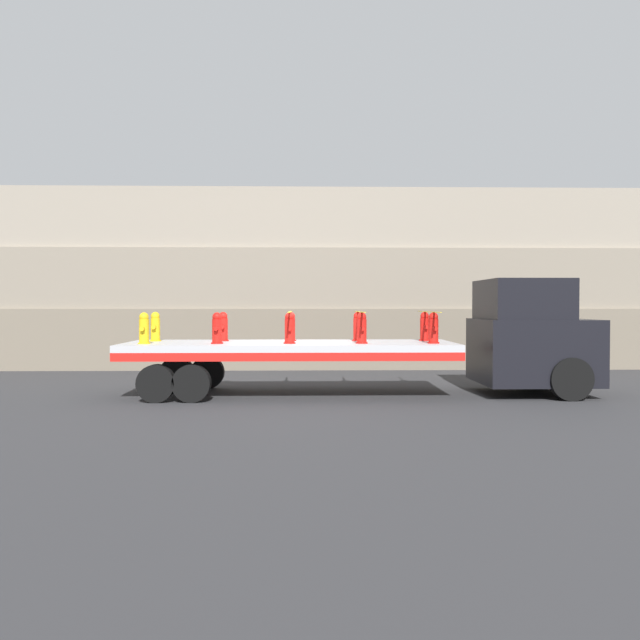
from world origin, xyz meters
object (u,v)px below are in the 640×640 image
object	(u,v)px
fire_hydrant_red_near_4	(433,328)
fire_hydrant_red_near_3	(362,328)
fire_hydrant_red_far_1	(223,327)
fire_hydrant_yellow_far_0	(155,327)
fire_hydrant_red_near_1	(217,329)
truck_cab	(534,338)
fire_hydrant_red_far_3	(358,327)
flatbed_trailer	(269,352)
fire_hydrant_yellow_near_0	(144,329)
fire_hydrant_red_near_2	(290,329)
fire_hydrant_red_far_4	(425,327)
fire_hydrant_red_far_2	(291,327)

from	to	relation	value
fire_hydrant_red_near_4	fire_hydrant_red_near_3	bearing A→B (deg)	180.00
fire_hydrant_red_far_1	fire_hydrant_red_near_4	size ratio (longest dim) A/B	1.00
fire_hydrant_yellow_far_0	fire_hydrant_red_near_1	distance (m)	2.09
fire_hydrant_red_near_1	fire_hydrant_red_near_3	world-z (taller)	same
truck_cab	fire_hydrant_red_far_3	xyz separation A→B (m)	(-4.45, 0.57, 0.26)
fire_hydrant_red_near_3	fire_hydrant_red_far_3	distance (m)	1.13
flatbed_trailer	fire_hydrant_yellow_near_0	size ratio (longest dim) A/B	10.80
truck_cab	fire_hydrant_red_near_2	distance (m)	6.24
fire_hydrant_red_far_1	fire_hydrant_red_far_3	xyz separation A→B (m)	(3.52, 0.00, 0.00)
fire_hydrant_red_near_1	fire_hydrant_red_far_4	size ratio (longest dim) A/B	1.00
fire_hydrant_yellow_near_0	fire_hydrant_red_far_3	world-z (taller)	same
fire_hydrant_red_far_1	fire_hydrant_red_near_2	world-z (taller)	same
fire_hydrant_red_far_1	fire_hydrant_red_near_3	bearing A→B (deg)	-17.88
fire_hydrant_red_near_4	truck_cab	bearing A→B (deg)	11.89
fire_hydrant_yellow_near_0	fire_hydrant_red_near_4	bearing A→B (deg)	0.00
fire_hydrant_red_far_1	fire_hydrant_yellow_near_0	bearing A→B (deg)	-147.16
fire_hydrant_red_near_2	fire_hydrant_red_near_1	bearing A→B (deg)	180.00
flatbed_trailer	fire_hydrant_red_near_3	world-z (taller)	fire_hydrant_red_near_3
fire_hydrant_yellow_near_0	fire_hydrant_yellow_far_0	size ratio (longest dim) A/B	1.00
fire_hydrant_red_far_1	flatbed_trailer	bearing A→B (deg)	-24.70
fire_hydrant_yellow_far_0	fire_hydrant_red_near_4	distance (m)	7.12
fire_hydrant_red_far_2	fire_hydrant_red_near_4	xyz separation A→B (m)	(3.52, -1.13, 0.00)
fire_hydrant_yellow_near_0	flatbed_trailer	bearing A→B (deg)	10.74
fire_hydrant_red_near_1	fire_hydrant_red_far_4	xyz separation A→B (m)	(5.27, 1.13, 0.00)
fire_hydrant_red_near_2	fire_hydrant_red_far_3	size ratio (longest dim) A/B	1.00
fire_hydrant_red_near_3	fire_hydrant_red_near_4	bearing A→B (deg)	0.00
fire_hydrant_yellow_far_0	fire_hydrant_red_near_1	world-z (taller)	same
fire_hydrant_yellow_far_0	fire_hydrant_red_far_4	bearing A→B (deg)	0.00
flatbed_trailer	fire_hydrant_red_far_3	xyz separation A→B (m)	(2.28, 0.57, 0.62)
fire_hydrant_red_near_2	fire_hydrant_yellow_far_0	bearing A→B (deg)	162.12
fire_hydrant_red_far_1	fire_hydrant_red_far_3	bearing A→B (deg)	0.00
fire_hydrant_red_far_3	fire_hydrant_red_far_4	size ratio (longest dim) A/B	1.00
fire_hydrant_yellow_near_0	fire_hydrant_red_far_2	distance (m)	3.69
fire_hydrant_red_far_3	fire_hydrant_red_near_1	bearing A→B (deg)	-162.12
fire_hydrant_red_far_3	fire_hydrant_red_near_4	distance (m)	2.09
fire_hydrant_red_near_2	fire_hydrant_red_near_3	xyz separation A→B (m)	(1.76, 0.00, 0.00)
truck_cab	fire_hydrant_red_near_2	xyz separation A→B (m)	(-6.21, -0.57, 0.26)
fire_hydrant_red_far_4	fire_hydrant_red_near_2	bearing A→B (deg)	-162.12
fire_hydrant_red_near_1	fire_hydrant_red_far_2	xyz separation A→B (m)	(1.76, 1.13, 0.00)
fire_hydrant_yellow_near_0	fire_hydrant_red_near_3	bearing A→B (deg)	0.00
truck_cab	fire_hydrant_red_near_2	size ratio (longest dim) A/B	3.82
fire_hydrant_red_far_1	fire_hydrant_red_far_4	xyz separation A→B (m)	(5.27, 0.00, 0.00)
fire_hydrant_yellow_far_0	flatbed_trailer	bearing A→B (deg)	-10.74
fire_hydrant_red_near_3	fire_hydrant_red_far_3	size ratio (longest dim) A/B	1.00
fire_hydrant_yellow_near_0	fire_hydrant_red_far_3	distance (m)	5.39
truck_cab	fire_hydrant_red_far_2	size ratio (longest dim) A/B	3.82
fire_hydrant_red_near_3	flatbed_trailer	bearing A→B (deg)	166.04
fire_hydrant_red_near_3	fire_hydrant_red_far_4	xyz separation A→B (m)	(1.76, 1.13, 0.00)
fire_hydrant_red_far_1	fire_hydrant_red_near_4	distance (m)	5.39
fire_hydrant_red_far_4	flatbed_trailer	bearing A→B (deg)	-172.01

